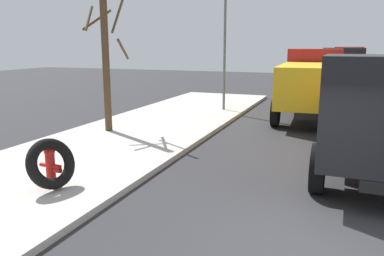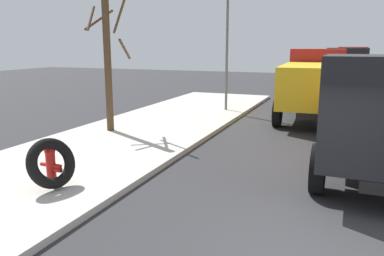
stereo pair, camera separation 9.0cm
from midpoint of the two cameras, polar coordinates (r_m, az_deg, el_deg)
fire_hydrant at (r=9.16m, az=-19.72°, el=-4.96°), size 0.24×0.54×0.88m
loose_tire at (r=8.87m, az=-19.66°, el=-4.89°), size 1.24×0.91×1.12m
dump_truck_orange at (r=10.79m, az=26.16°, el=2.42°), size 7.02×2.85×3.00m
dump_truck_yellow at (r=18.00m, az=17.71°, el=6.51°), size 7.09×3.02×3.00m
dump_truck_gray at (r=29.60m, az=21.95°, el=8.20°), size 7.06×2.93×3.00m
dump_truck_red at (r=36.84m, az=22.39°, el=8.77°), size 7.10×3.03×3.00m
bare_tree at (r=14.14m, az=-12.04°, el=9.46°), size 1.52×1.63×4.62m
street_light_pole at (r=18.49m, az=5.28°, el=10.93°), size 0.12×0.12×5.35m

